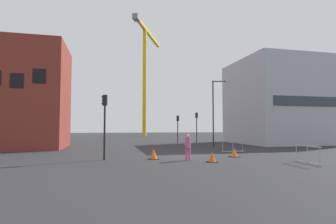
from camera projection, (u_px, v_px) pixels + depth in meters
ground at (185, 156)px, 19.75m from camera, size 160.00×160.00×0.00m
brick_building at (19, 96)px, 26.42m from camera, size 9.03×7.33×10.55m
office_block at (285, 103)px, 35.11m from camera, size 13.16×10.80×10.84m
construction_crane at (145, 63)px, 60.57m from camera, size 9.34×19.11×25.37m
streetlamp_tall at (215, 108)px, 28.48m from camera, size 1.76×0.66×7.23m
traffic_light_verge at (105, 116)px, 17.22m from camera, size 0.39×0.30×4.27m
traffic_light_island at (197, 123)px, 35.17m from camera, size 0.30×0.39×4.08m
traffic_light_crosswalk at (178, 125)px, 34.71m from camera, size 0.39×0.28×3.64m
pedestrian_walking at (188, 145)px, 16.94m from camera, size 0.34×0.34×1.68m
safety_barrier_right_run at (233, 146)px, 22.24m from camera, size 1.95×0.24×1.08m
safety_barrier_left_run at (307, 154)px, 15.25m from camera, size 0.22×2.24×1.08m
safety_barrier_mid_span at (186, 141)px, 30.44m from camera, size 0.11×2.49×1.08m
traffic_cone_by_barrier at (234, 153)px, 18.93m from camera, size 0.63×0.63×0.64m
traffic_cone_striped at (154, 154)px, 17.62m from camera, size 0.68×0.68×0.69m
traffic_cone_orange at (212, 157)px, 16.13m from camera, size 0.60×0.60×0.61m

